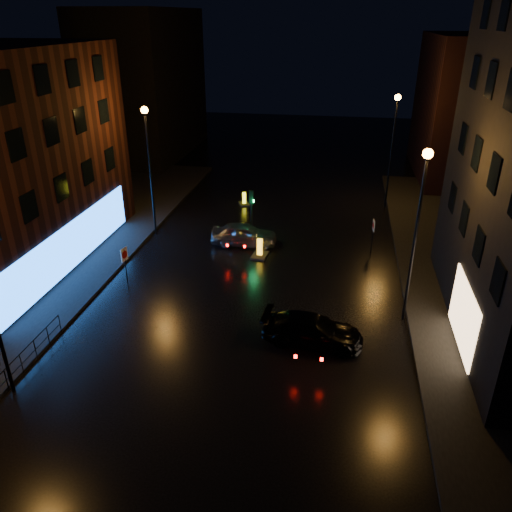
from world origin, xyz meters
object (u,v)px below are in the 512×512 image
object	(u,v)px
traffic_signal	(251,233)
road_sign_right	(373,228)
bollard_near	(260,252)
silver_hatchback	(244,234)
bollard_far	(244,202)
dark_sedan	(313,330)
road_sign_left	(125,258)

from	to	relation	value
traffic_signal	road_sign_right	bearing A→B (deg)	-2.72
traffic_signal	bollard_near	xyz separation A→B (m)	(0.94, -2.30, -0.25)
silver_hatchback	bollard_far	distance (m)	7.56
silver_hatchback	dark_sedan	distance (m)	11.21
traffic_signal	bollard_near	bearing A→B (deg)	-67.83
silver_hatchback	bollard_far	bearing A→B (deg)	6.73
dark_sedan	bollard_near	size ratio (longest dim) A/B	3.25
silver_hatchback	dark_sedan	size ratio (longest dim) A/B	0.93
dark_sedan	road_sign_right	distance (m)	10.80
dark_sedan	road_sign_right	xyz separation A→B (m)	(2.93, 10.35, 0.90)
silver_hatchback	traffic_signal	bearing A→B (deg)	-29.51
bollard_near	road_sign_right	bearing A→B (deg)	22.07
dark_sedan	road_sign_left	bearing A→B (deg)	75.82
silver_hatchback	road_sign_right	bearing A→B (deg)	-91.86
silver_hatchback	road_sign_left	distance (m)	8.35
bollard_near	road_sign_right	size ratio (longest dim) A/B	0.67
silver_hatchback	dark_sedan	bearing A→B (deg)	-157.40
dark_sedan	road_sign_left	xyz separation A→B (m)	(-10.32, 3.54, 1.03)
traffic_signal	bollard_near	size ratio (longest dim) A/B	2.47
bollard_far	silver_hatchback	bearing A→B (deg)	-101.11
silver_hatchback	road_sign_right	xyz separation A→B (m)	(8.04, 0.37, 0.84)
traffic_signal	dark_sedan	world-z (taller)	traffic_signal
traffic_signal	road_sign_left	world-z (taller)	traffic_signal
traffic_signal	bollard_near	world-z (taller)	traffic_signal
traffic_signal	silver_hatchback	bearing A→B (deg)	-115.01
silver_hatchback	bollard_near	xyz separation A→B (m)	(1.28, -1.56, -0.46)
bollard_near	bollard_far	size ratio (longest dim) A/B	1.06
bollard_near	road_sign_left	world-z (taller)	road_sign_left
bollard_far	road_sign_right	distance (m)	11.90
traffic_signal	road_sign_right	world-z (taller)	traffic_signal
dark_sedan	bollard_far	size ratio (longest dim) A/B	3.45
road_sign_right	road_sign_left	bearing A→B (deg)	19.71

